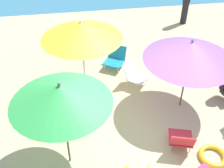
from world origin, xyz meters
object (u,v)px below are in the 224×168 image
Objects in this scene: umbrella_green at (60,94)px; umbrella_yellow at (81,30)px; person_a at (187,1)px; beach_chair_b at (181,139)px; umbrella_purple at (191,51)px; beach_chair_d at (134,74)px; beach_chair_a at (115,58)px; swim_ring at (213,156)px.

umbrella_green is 2.21m from umbrella_yellow.
beach_chair_b is at bearing -105.60° from person_a.
umbrella_purple is 1.00× the size of umbrella_yellow.
umbrella_green is 2.77× the size of beach_chair_d.
beach_chair_a is at bearing 30.99° from beach_chair_b.
umbrella_yellow is at bearing -133.36° from person_a.
beach_chair_a is at bearing -135.30° from person_a.
swim_ring is (1.42, -3.55, -0.26)m from beach_chair_a.
umbrella_purple is 1.84m from beach_chair_d.
umbrella_green reaches higher than beach_chair_a.
person_a is at bearing 90.37° from beach_chair_d.
person_a reaches higher than swim_ring.
person_a is at bearing -4.35° from beach_chair_b.
umbrella_green is 7.24m from person_a.
swim_ring is at bearing 53.67° from beach_chair_a.
umbrella_yellow reaches higher than beach_chair_d.
umbrella_purple is at bearing -6.98° from beach_chair_d.
beach_chair_a reaches higher than swim_ring.
beach_chair_a is (1.45, 3.17, -1.44)m from umbrella_green.
swim_ring is (2.38, -2.53, -1.73)m from umbrella_yellow.
beach_chair_d is 1.24× the size of swim_ring.
umbrella_purple is 4.75m from person_a.
umbrella_purple is 1.89m from beach_chair_b.
person_a is at bearing 161.32° from beach_chair_a.
umbrella_green is 3.42× the size of swim_ring.
umbrella_purple is at bearing 66.16° from beach_chair_a.
umbrella_green is 3.36m from swim_ring.
beach_chair_b is 0.94× the size of beach_chair_d.
beach_chair_a is at bearing 124.32° from umbrella_purple.
umbrella_yellow is 2.84× the size of beach_chair_d.
umbrella_green is (-2.76, -1.25, 0.18)m from umbrella_purple.
umbrella_green is at bearing -102.94° from umbrella_yellow.
beach_chair_d is (1.30, 0.07, -1.43)m from umbrella_yellow.
umbrella_yellow is (-2.27, 0.90, 0.21)m from umbrella_purple.
umbrella_green is 3.77m from beach_chair_a.
umbrella_yellow is at bearing 133.28° from swim_ring.
beach_chair_a is 1.14× the size of beach_chair_b.
person_a is (4.45, 5.64, -0.87)m from umbrella_green.
beach_chair_b is (2.29, -0.05, -1.47)m from umbrella_green.
umbrella_purple is 2.23m from swim_ring.
beach_chair_b is (0.83, -3.22, -0.03)m from beach_chair_a.
beach_chair_d is at bearing -122.62° from person_a.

